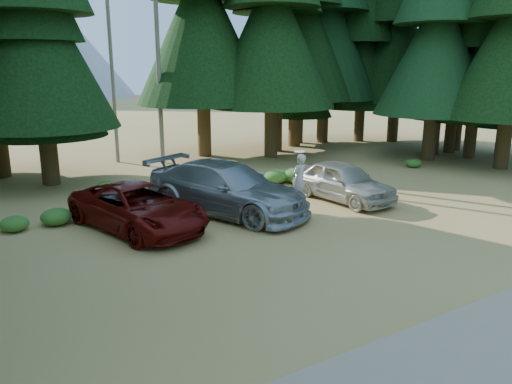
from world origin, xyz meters
TOP-DOWN VIEW (x-y plane):
  - ground at (0.00, 0.00)m, footprint 160.00×160.00m
  - forest_belt_north at (0.00, 15.00)m, footprint 36.00×7.00m
  - forest_belt_east at (15.50, 4.00)m, footprint 6.00×22.00m
  - snag_front at (0.80, 14.50)m, footprint 0.24×0.24m
  - snag_back at (-1.20, 16.00)m, footprint 0.20×0.20m
  - red_pickup at (-4.10, 4.20)m, footprint 3.68×5.69m
  - silver_minivan_center at (-0.81, 4.28)m, footprint 4.79×6.72m
  - silver_minivan_right at (3.84, 3.43)m, footprint 2.13×4.57m
  - frisbee_player at (1.27, 2.82)m, footprint 0.77×0.64m
  - log_left at (-4.09, 7.74)m, footprint 3.22×2.29m
  - log_mid at (-2.11, 8.62)m, footprint 3.29×1.56m
  - log_right at (1.98, 8.45)m, footprint 5.37×1.18m
  - shrub_far_left at (-6.26, 6.07)m, footprint 1.00×1.00m
  - shrub_left at (-3.66, 9.43)m, footprint 0.90×0.90m
  - shrub_center_left at (-2.91, 8.49)m, footprint 0.87×0.87m
  - shrub_center_right at (1.69, 8.37)m, footprint 0.82×0.82m
  - shrub_right at (4.15, 6.84)m, footprint 1.20×1.20m
  - shrub_far_right at (3.33, 7.29)m, footprint 1.07×1.07m
  - shrub_edge_west at (-7.52, 6.06)m, footprint 0.89×0.89m
  - shrub_edge_east at (11.36, 6.47)m, footprint 0.82×0.82m

SIDE VIEW (x-z plane):
  - ground at x=0.00m, z-range 0.00..0.00m
  - forest_belt_north at x=0.00m, z-range -11.00..11.00m
  - forest_belt_east at x=15.50m, z-range -11.00..11.00m
  - log_left at x=-4.09m, z-range 0.00..0.26m
  - log_mid at x=-2.11m, z-range 0.00..0.28m
  - log_right at x=1.98m, z-range 0.00..0.34m
  - shrub_edge_east at x=11.36m, z-range 0.00..0.45m
  - shrub_center_right at x=1.69m, z-range 0.00..0.45m
  - shrub_center_left at x=-2.91m, z-range 0.00..0.48m
  - shrub_edge_west at x=-7.52m, z-range 0.00..0.49m
  - shrub_left at x=-3.66m, z-range 0.00..0.49m
  - shrub_far_left at x=-6.26m, z-range 0.00..0.55m
  - shrub_far_right at x=3.33m, z-range 0.00..0.59m
  - shrub_right at x=4.15m, z-range 0.00..0.66m
  - red_pickup at x=-4.10m, z-range 0.00..1.46m
  - silver_minivan_right at x=3.84m, z-range 0.00..1.51m
  - silver_minivan_center at x=-0.81m, z-range 0.00..1.81m
  - frisbee_player at x=1.27m, z-range 0.29..2.21m
  - snag_back at x=-1.20m, z-range 0.00..10.00m
  - snag_front at x=0.80m, z-range 0.00..12.00m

